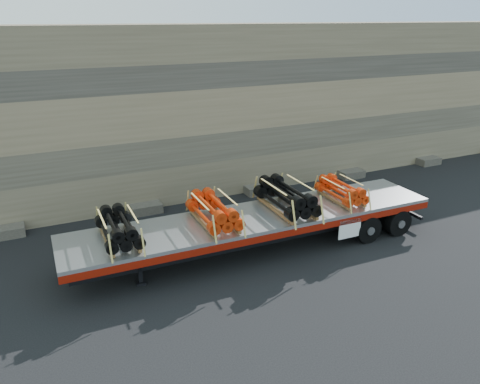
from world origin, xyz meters
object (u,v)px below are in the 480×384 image
object	(u,v)px
trailer	(256,233)
bundle_midrear	(286,198)
bundle_midfront	(214,212)
bundle_front	(119,229)
bundle_rear	(341,191)

from	to	relation	value
trailer	bundle_midrear	distance (m)	1.52
trailer	bundle_midrear	world-z (taller)	bundle_midrear
trailer	bundle_midfront	distance (m)	1.79
trailer	bundle_midfront	size ratio (longest dim) A/B	5.58
bundle_front	bundle_rear	size ratio (longest dim) A/B	1.10
trailer	bundle_front	bearing A→B (deg)	-180.00
bundle_rear	bundle_front	bearing A→B (deg)	180.00
trailer	bundle_rear	size ratio (longest dim) A/B	6.50
bundle_midfront	bundle_rear	world-z (taller)	bundle_midfront
trailer	bundle_front	xyz separation A→B (m)	(-4.39, 0.07, 0.99)
bundle_midfront	bundle_rear	xyz separation A→B (m)	(4.76, -0.08, -0.06)
bundle_midrear	bundle_rear	size ratio (longest dim) A/B	1.29
trailer	bundle_rear	bearing A→B (deg)	-0.00
bundle_front	bundle_midrear	size ratio (longest dim) A/B	0.85
bundle_rear	bundle_midfront	bearing A→B (deg)	180.00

